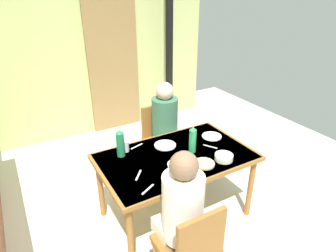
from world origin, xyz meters
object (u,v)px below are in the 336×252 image
at_px(chair_far_diner, 160,136).
at_px(person_far_diner, 165,119).
at_px(water_bottle_green_near, 193,140).
at_px(chair_near_diner, 191,247).
at_px(person_near_diner, 182,205).
at_px(serving_bowl_center, 224,157).
at_px(dining_table, 176,162).
at_px(water_bottle_green_far, 120,144).

distance_m(chair_far_diner, person_far_diner, 0.31).
bearing_deg(water_bottle_green_near, chair_near_diner, -124.26).
height_order(person_near_diner, serving_bowl_center, person_near_diner).
xyz_separation_m(person_near_diner, water_bottle_green_near, (0.53, 0.65, 0.07)).
xyz_separation_m(dining_table, chair_far_diner, (0.26, 0.80, -0.16)).
distance_m(person_far_diner, water_bottle_green_near, 0.69).
height_order(person_far_diner, serving_bowl_center, person_far_diner).
xyz_separation_m(dining_table, person_near_diner, (-0.36, -0.66, 0.13)).
bearing_deg(water_bottle_green_near, person_far_diner, 82.74).
relative_size(chair_near_diner, water_bottle_green_near, 3.22).
bearing_deg(water_bottle_green_near, water_bottle_green_far, 156.15).
bearing_deg(serving_bowl_center, dining_table, 140.56).
relative_size(chair_far_diner, person_near_diner, 1.13).
bearing_deg(chair_far_diner, chair_near_diner, 68.78).
relative_size(chair_far_diner, person_far_diner, 1.13).
bearing_deg(chair_near_diner, person_near_diner, 90.00).
bearing_deg(serving_bowl_center, chair_far_diner, 94.35).
height_order(dining_table, water_bottle_green_near, water_bottle_green_near).
relative_size(person_near_diner, water_bottle_green_near, 2.85).
height_order(chair_near_diner, water_bottle_green_far, water_bottle_green_far).
bearing_deg(chair_near_diner, water_bottle_green_near, 55.74).
distance_m(dining_table, person_near_diner, 0.76).
distance_m(dining_table, chair_far_diner, 0.86).
bearing_deg(water_bottle_green_far, person_near_diner, -84.39).
bearing_deg(water_bottle_green_near, person_near_diner, -129.50).
height_order(chair_near_diner, water_bottle_green_near, water_bottle_green_near).
height_order(dining_table, person_near_diner, person_near_diner).
height_order(dining_table, chair_far_diner, chair_far_diner).
relative_size(dining_table, person_far_diner, 1.88).
xyz_separation_m(chair_far_diner, person_far_diner, (-0.00, -0.14, 0.28)).
bearing_deg(chair_far_diner, serving_bowl_center, 94.35).
xyz_separation_m(dining_table, serving_bowl_center, (0.35, -0.28, 0.10)).
bearing_deg(water_bottle_green_far, dining_table, -30.24).
relative_size(chair_near_diner, chair_far_diner, 1.00).
xyz_separation_m(person_near_diner, water_bottle_green_far, (-0.09, 0.92, 0.07)).
relative_size(person_near_diner, person_far_diner, 1.00).
xyz_separation_m(chair_far_diner, water_bottle_green_near, (-0.09, -0.81, 0.35)).
bearing_deg(chair_far_diner, dining_table, 71.81).
bearing_deg(chair_far_diner, water_bottle_green_far, 37.08).
xyz_separation_m(chair_near_diner, person_near_diner, (0.00, 0.14, 0.28)).
bearing_deg(water_bottle_green_near, serving_bowl_center, -57.91).
xyz_separation_m(person_far_diner, water_bottle_green_far, (-0.71, -0.40, 0.07)).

